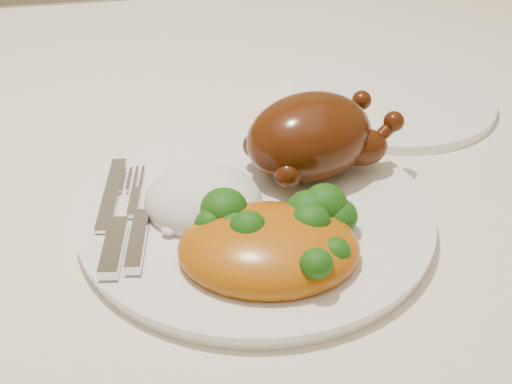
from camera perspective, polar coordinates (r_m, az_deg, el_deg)
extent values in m
cylinder|color=brown|center=(1.44, 19.10, -1.34)|extent=(0.07, 0.07, 0.72)
cube|color=brown|center=(0.74, -13.60, -0.25)|extent=(1.60, 0.90, 0.04)
cube|color=white|center=(0.73, -13.84, 1.31)|extent=(1.72, 1.02, 0.01)
cube|color=white|center=(1.22, -13.05, 10.56)|extent=(1.72, 0.01, 0.18)
cylinder|color=white|center=(0.63, 0.00, -2.01)|extent=(0.35, 0.35, 0.01)
cylinder|color=white|center=(0.85, 10.75, 7.27)|extent=(0.25, 0.25, 0.01)
ellipsoid|color=#4D1B08|center=(0.66, 4.29, 4.44)|extent=(0.15, 0.13, 0.08)
ellipsoid|color=#4D1B08|center=(0.65, 3.68, 5.57)|extent=(0.07, 0.06, 0.03)
ellipsoid|color=#4D1B08|center=(0.67, 8.53, 3.57)|extent=(0.05, 0.04, 0.04)
sphere|color=#4D1B08|center=(0.68, 10.97, 5.56)|extent=(0.02, 0.02, 0.02)
ellipsoid|color=#4D1B08|center=(0.71, 6.09, 5.39)|extent=(0.05, 0.04, 0.04)
sphere|color=#4D1B08|center=(0.72, 8.45, 7.26)|extent=(0.02, 0.02, 0.02)
sphere|color=#4D1B08|center=(0.63, 2.58, 1.43)|extent=(0.03, 0.03, 0.03)
sphere|color=#4D1B08|center=(0.67, -0.01, 3.73)|extent=(0.03, 0.03, 0.03)
ellipsoid|color=white|center=(0.62, -4.23, -0.70)|extent=(0.13, 0.12, 0.05)
ellipsoid|color=#BC5D0C|center=(0.57, 1.02, -4.56)|extent=(0.16, 0.14, 0.05)
ellipsoid|color=#BC5D0C|center=(0.58, 4.53, -3.40)|extent=(0.07, 0.06, 0.03)
ellipsoid|color=#0B3809|center=(0.58, -3.69, -2.68)|extent=(0.03, 0.03, 0.03)
ellipsoid|color=#0B3809|center=(0.57, 4.38, -2.45)|extent=(0.03, 0.03, 0.03)
ellipsoid|color=#0B3809|center=(0.55, -0.14, -6.13)|extent=(0.03, 0.03, 0.04)
ellipsoid|color=#0B3809|center=(0.56, -0.63, -3.20)|extent=(0.03, 0.03, 0.03)
ellipsoid|color=#0B3809|center=(0.57, -1.80, -2.92)|extent=(0.03, 0.03, 0.03)
ellipsoid|color=#0B3809|center=(0.60, 6.46, -1.92)|extent=(0.04, 0.04, 0.03)
ellipsoid|color=#0B3809|center=(0.55, 6.31, -4.78)|extent=(0.03, 0.03, 0.02)
ellipsoid|color=#0B3809|center=(0.58, 1.37, -3.09)|extent=(0.03, 0.03, 0.03)
ellipsoid|color=#0B3809|center=(0.59, 4.27, -1.57)|extent=(0.04, 0.04, 0.04)
ellipsoid|color=#0B3809|center=(0.60, 5.51, -1.18)|extent=(0.04, 0.04, 0.04)
ellipsoid|color=#0B3809|center=(0.53, 4.85, -5.73)|extent=(0.03, 0.03, 0.02)
ellipsoid|color=#0B3809|center=(0.58, -2.59, -1.31)|extent=(0.04, 0.04, 0.03)
cube|color=silver|center=(0.66, -11.49, -0.10)|extent=(0.03, 0.12, 0.00)
cube|color=silver|center=(0.59, -11.31, -4.36)|extent=(0.03, 0.07, 0.01)
cube|color=silver|center=(0.59, -9.45, -3.87)|extent=(0.02, 0.08, 0.01)
cube|color=silver|center=(0.65, -9.81, 0.15)|extent=(0.03, 0.08, 0.00)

